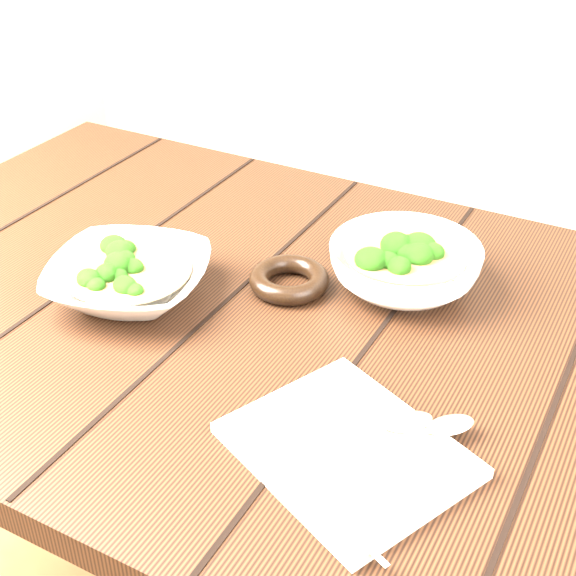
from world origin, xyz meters
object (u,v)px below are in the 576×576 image
at_px(table, 247,374).
at_px(soup_bowl_front, 129,278).
at_px(trivet, 289,280).
at_px(napkin, 347,450).
at_px(soup_bowl_back, 405,266).

xyz_separation_m(table, soup_bowl_front, (-0.14, -0.06, 0.15)).
bearing_deg(trivet, table, -122.79).
height_order(table, trivet, trivet).
relative_size(soup_bowl_front, napkin, 1.16).
height_order(soup_bowl_front, napkin, soup_bowl_front).
relative_size(soup_bowl_front, soup_bowl_back, 1.00).
bearing_deg(napkin, trivet, 153.02).
bearing_deg(table, soup_bowl_back, 37.49).
distance_m(soup_bowl_front, soup_bowl_back, 0.36).
bearing_deg(trivet, soup_bowl_front, -146.53).
height_order(soup_bowl_back, trivet, soup_bowl_back).
height_order(trivet, napkin, trivet).
xyz_separation_m(trivet, napkin, (0.20, -0.24, -0.01)).
distance_m(table, napkin, 0.33).
relative_size(trivet, napkin, 0.48).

